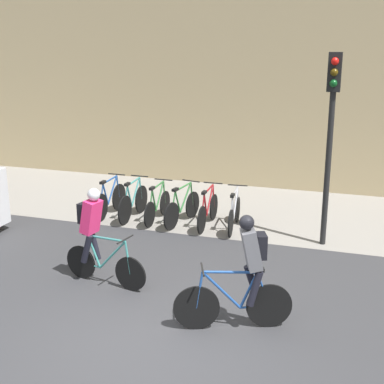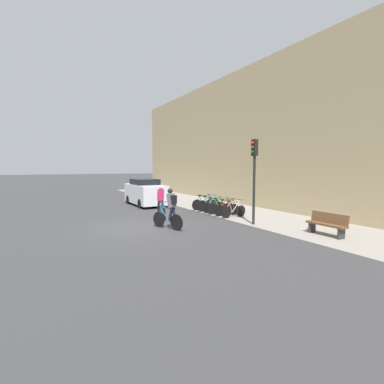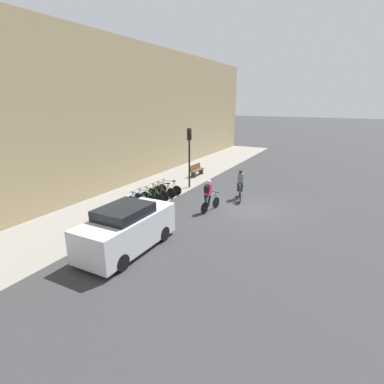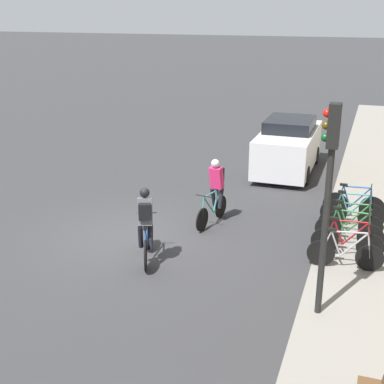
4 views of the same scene
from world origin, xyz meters
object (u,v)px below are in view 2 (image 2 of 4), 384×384
(parked_bike_3, at_px, (220,207))
(bench, at_px, (327,224))
(parked_bike_1, at_px, (209,205))
(parked_car, at_px, (145,193))
(parked_bike_4, at_px, (227,209))
(cyclist_pink, at_px, (161,200))
(cyclist_grey, at_px, (170,208))
(parked_bike_0, at_px, (204,204))
(parked_bike_5, at_px, (234,210))
(parked_bike_2, at_px, (215,206))
(traffic_light_pole, at_px, (254,166))

(parked_bike_3, distance_m, bench, 6.49)
(parked_bike_1, distance_m, bench, 7.74)
(parked_bike_1, height_order, parked_car, parked_car)
(parked_bike_3, relative_size, parked_bike_4, 1.00)
(cyclist_pink, xyz_separation_m, cyclist_grey, (2.86, -0.75, -0.00))
(parked_bike_0, bearing_deg, cyclist_grey, -44.42)
(parked_bike_1, bearing_deg, cyclist_grey, -48.90)
(cyclist_grey, relative_size, parked_bike_0, 1.08)
(parked_bike_5, bearing_deg, parked_bike_0, 179.96)
(parked_bike_2, height_order, parked_bike_3, parked_bike_3)
(parked_bike_0, bearing_deg, bench, 4.96)
(cyclist_pink, relative_size, bench, 1.06)
(parked_bike_1, relative_size, parked_bike_4, 1.00)
(cyclist_grey, distance_m, parked_bike_5, 4.44)
(parked_bike_3, height_order, parked_bike_5, parked_bike_3)
(cyclist_pink, bearing_deg, parked_bike_1, 103.46)
(cyclist_grey, bearing_deg, parked_bike_2, 125.91)
(parked_bike_5, bearing_deg, parked_car, -160.79)
(parked_bike_2, height_order, bench, parked_bike_2)
(parked_bike_1, relative_size, traffic_light_pole, 0.42)
(parked_bike_1, height_order, parked_bike_2, parked_bike_1)
(cyclist_pink, xyz_separation_m, parked_bike_1, (-0.84, 3.50, -0.54))
(parked_bike_2, relative_size, parked_bike_4, 0.96)
(parked_bike_0, relative_size, parked_bike_3, 1.00)
(parked_bike_1, xyz_separation_m, parked_bike_3, (1.26, -0.00, -0.01))
(cyclist_grey, bearing_deg, parked_bike_0, 135.58)
(bench, bearing_deg, traffic_light_pole, -161.31)
(cyclist_pink, relative_size, parked_bike_1, 1.06)
(traffic_light_pole, relative_size, parked_car, 0.92)
(parked_bike_3, relative_size, parked_bike_5, 1.00)
(parked_bike_2, distance_m, parked_bike_3, 0.63)
(parked_bike_4, relative_size, parked_car, 0.38)
(parked_bike_1, height_order, bench, parked_bike_1)
(parked_bike_2, bearing_deg, bench, 5.85)
(bench, bearing_deg, cyclist_pink, -148.43)
(cyclist_grey, height_order, parked_bike_2, cyclist_grey)
(cyclist_pink, bearing_deg, parked_bike_2, 93.39)
(cyclist_grey, height_order, traffic_light_pole, traffic_light_pole)
(traffic_light_pole, xyz_separation_m, parked_car, (-9.07, -2.11, -1.84))
(parked_bike_1, bearing_deg, parked_bike_0, -179.98)
(parked_bike_1, height_order, parked_bike_3, parked_bike_1)
(parked_bike_3, bearing_deg, parked_car, -157.00)
(parked_bike_0, height_order, parked_car, parked_car)
(parked_bike_5, xyz_separation_m, parked_car, (-7.05, -2.46, 0.51))
(parked_bike_3, distance_m, parked_car, 6.31)
(parked_bike_3, bearing_deg, parked_bike_2, -179.98)
(cyclist_pink, relative_size, parked_bike_0, 1.06)
(bench, xyz_separation_m, parked_car, (-12.24, -3.18, 0.43))
(cyclist_grey, height_order, parked_bike_3, cyclist_grey)
(parked_bike_0, xyz_separation_m, parked_bike_3, (1.89, -0.00, -0.01))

